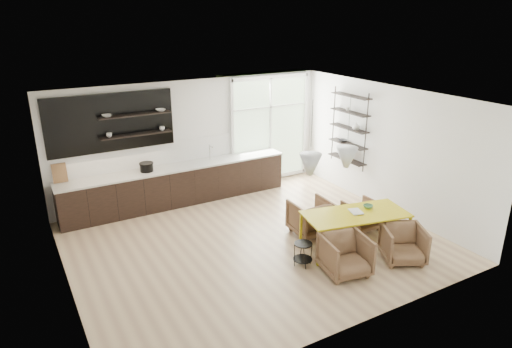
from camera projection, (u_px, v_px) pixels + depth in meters
name	position (u px, v px, depth m)	size (l,w,h in m)	color
room	(253.00, 155.00, 9.91)	(7.02, 6.01, 2.91)	#D0B287
kitchen_run	(174.00, 180.00, 10.91)	(5.54, 0.69, 2.75)	black
right_shelving	(349.00, 130.00, 11.21)	(0.26, 1.22, 1.90)	black
dining_table	(356.00, 216.00, 8.81)	(2.16, 1.29, 0.74)	gold
armchair_back_left	(311.00, 217.00, 9.49)	(0.78, 0.81, 0.73)	brown
armchair_back_right	(361.00, 215.00, 9.74)	(0.66, 0.68, 0.62)	brown
armchair_front_left	(345.00, 255.00, 8.04)	(0.77, 0.79, 0.72)	brown
armchair_front_right	(403.00, 244.00, 8.46)	(0.73, 0.75, 0.68)	brown
wire_stool	(303.00, 251.00, 8.31)	(0.35, 0.35, 0.45)	black
table_book	(351.00, 212.00, 8.81)	(0.22, 0.29, 0.03)	white
table_bowl	(368.00, 206.00, 9.04)	(0.19, 0.19, 0.06)	#4F885D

